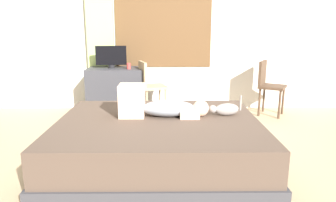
# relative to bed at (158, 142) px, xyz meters

# --- Properties ---
(ground_plane) EXTENTS (16.00, 16.00, 0.00)m
(ground_plane) POSITION_rel_bed_xyz_m (0.04, 0.04, -0.23)
(ground_plane) COLOR tan
(back_wall_with_window) EXTENTS (6.40, 0.14, 2.90)m
(back_wall_with_window) POSITION_rel_bed_xyz_m (0.04, 2.32, 1.22)
(back_wall_with_window) COLOR silver
(back_wall_with_window) RESTS_ON ground
(bed) EXTENTS (2.09, 1.74, 0.46)m
(bed) POSITION_rel_bed_xyz_m (0.00, 0.00, 0.00)
(bed) COLOR #38383D
(bed) RESTS_ON ground
(person_lying) EXTENTS (0.94, 0.28, 0.34)m
(person_lying) POSITION_rel_bed_xyz_m (0.01, 0.14, 0.35)
(person_lying) COLOR #8C939E
(person_lying) RESTS_ON bed
(cat) EXTENTS (0.36, 0.15, 0.21)m
(cat) POSITION_rel_bed_xyz_m (0.71, 0.16, 0.30)
(cat) COLOR gray
(cat) RESTS_ON bed
(desk) EXTENTS (0.90, 0.56, 0.74)m
(desk) POSITION_rel_bed_xyz_m (-0.71, 1.92, 0.14)
(desk) COLOR #38383D
(desk) RESTS_ON ground
(tv_monitor) EXTENTS (0.48, 0.10, 0.35)m
(tv_monitor) POSITION_rel_bed_xyz_m (-0.78, 1.92, 0.69)
(tv_monitor) COLOR black
(tv_monitor) RESTS_ON desk
(cup) EXTENTS (0.06, 0.06, 0.09)m
(cup) POSITION_rel_bed_xyz_m (-0.49, 1.82, 0.56)
(cup) COLOR #B23D38
(cup) RESTS_ON desk
(chair_by_desk) EXTENTS (0.48, 0.48, 0.86)m
(chair_by_desk) POSITION_rel_bed_xyz_m (-0.18, 1.78, 0.28)
(chair_by_desk) COLOR tan
(chair_by_desk) RESTS_ON ground
(chair_spare) EXTENTS (0.52, 0.52, 0.86)m
(chair_spare) POSITION_rel_bed_xyz_m (1.70, 1.82, 0.28)
(chair_spare) COLOR #4C3828
(chair_spare) RESTS_ON ground
(curtain_left) EXTENTS (0.44, 0.06, 2.37)m
(curtain_left) POSITION_rel_bed_xyz_m (-0.99, 2.20, 0.96)
(curtain_left) COLOR #ADCC75
(curtain_left) RESTS_ON ground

